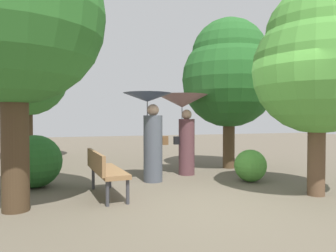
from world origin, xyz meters
TOP-DOWN VIEW (x-y plane):
  - ground_plane at (0.00, 0.00)m, footprint 40.00×40.00m
  - person_left at (-0.58, 2.14)m, footprint 1.09×1.09m
  - person_right at (0.44, 2.71)m, footprint 1.28×1.28m
  - park_bench at (-1.73, 1.11)m, footprint 0.62×1.54m
  - tree_near_left at (-3.66, 7.06)m, footprint 2.80×2.80m
  - tree_near_right at (2.03, -0.03)m, footprint 2.35×2.35m
  - tree_mid_right at (2.06, 3.32)m, footprint 2.69×2.69m
  - bush_path_left at (-3.13, 4.46)m, footprint 0.91×0.91m
  - bush_path_right at (1.57, 1.44)m, footprint 0.73×0.73m
  - bush_behind_bench at (-3.00, 2.29)m, footprint 1.09×1.09m

SIDE VIEW (x-z plane):
  - ground_plane at x=0.00m, z-range 0.00..0.00m
  - bush_path_right at x=1.57m, z-range 0.00..0.73m
  - bush_path_left at x=-3.13m, z-range 0.00..0.91m
  - park_bench at x=-1.73m, z-range 0.10..0.93m
  - bush_behind_bench at x=-3.00m, z-range 0.00..1.09m
  - person_left at x=-0.58m, z-range 0.29..2.29m
  - person_right at x=0.44m, z-range 0.50..2.53m
  - tree_near_right at x=2.03m, z-range 0.58..4.47m
  - tree_mid_right at x=2.06m, z-range 0.60..4.88m
  - tree_near_left at x=-3.66m, z-range 0.75..5.57m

